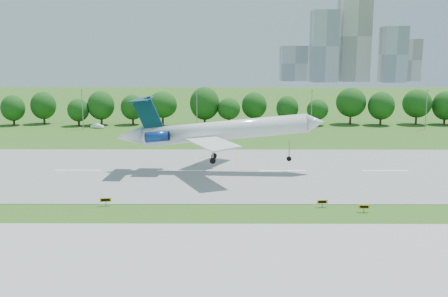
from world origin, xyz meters
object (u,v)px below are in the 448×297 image
Objects in this scene: service_vehicle_b at (231,131)px; airliner at (214,130)px; service_vehicle_a at (97,126)px; taxi_sign_left at (106,200)px.

airliner is at bearing -156.35° from service_vehicle_b.
airliner is at bearing -125.56° from service_vehicle_a.
service_vehicle_a is 42.60m from service_vehicle_b.
airliner reaches higher than service_vehicle_b.
airliner is 50.54m from service_vehicle_b.
service_vehicle_a is (-37.90, 59.24, -7.29)m from airliner.
service_vehicle_b is (3.66, 49.87, -7.33)m from airliner.
service_vehicle_a is at bearing 105.14° from service_vehicle_b.
taxi_sign_left is 0.45× the size of service_vehicle_b.
airliner is 23.26× the size of taxi_sign_left.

